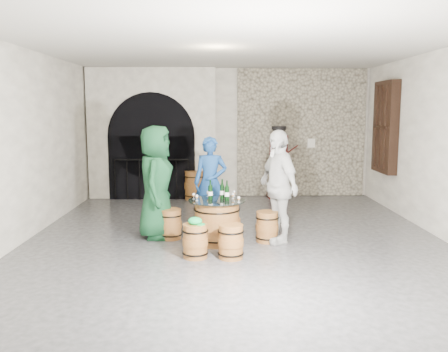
{
  "coord_description": "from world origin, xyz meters",
  "views": [
    {
      "loc": [
        -0.28,
        -7.99,
        2.17
      ],
      "look_at": [
        -0.18,
        0.05,
        1.05
      ],
      "focal_mm": 38.0,
      "sensor_mm": 36.0,
      "label": 1
    }
  ],
  "objects_px": {
    "barrel_stool_right": "(267,227)",
    "wine_bottle_center": "(227,192)",
    "barrel_stool_near_left": "(195,241)",
    "wine_bottle_left": "(210,192)",
    "person_white": "(278,186)",
    "corking_press": "(279,156)",
    "person_blue": "(210,183)",
    "person_green": "(156,182)",
    "wine_bottle_right": "(222,191)",
    "side_barrel": "(195,185)",
    "barrel_table": "(217,222)",
    "barrel_stool_far": "(212,217)",
    "barrel_stool_near_right": "(231,242)",
    "barrel_stool_left": "(171,224)"
  },
  "relations": [
    {
      "from": "barrel_stool_right",
      "to": "wine_bottle_center",
      "type": "bearing_deg",
      "value": -169.82
    },
    {
      "from": "barrel_stool_near_left",
      "to": "wine_bottle_left",
      "type": "relative_size",
      "value": 1.57
    },
    {
      "from": "person_white",
      "to": "corking_press",
      "type": "distance_m",
      "value": 4.01
    },
    {
      "from": "barrel_stool_near_left",
      "to": "person_white",
      "type": "xyz_separation_m",
      "value": [
        1.32,
        0.87,
        0.68
      ]
    },
    {
      "from": "person_blue",
      "to": "barrel_stool_near_left",
      "type": "bearing_deg",
      "value": -87.2
    },
    {
      "from": "person_green",
      "to": "wine_bottle_right",
      "type": "distance_m",
      "value": 1.16
    },
    {
      "from": "barrel_stool_right",
      "to": "person_white",
      "type": "height_order",
      "value": "person_white"
    },
    {
      "from": "barrel_stool_near_left",
      "to": "wine_bottle_right",
      "type": "bearing_deg",
      "value": 65.31
    },
    {
      "from": "barrel_stool_near_left",
      "to": "side_barrel",
      "type": "relative_size",
      "value": 0.72
    },
    {
      "from": "barrel_stool_near_left",
      "to": "person_green",
      "type": "height_order",
      "value": "person_green"
    },
    {
      "from": "person_blue",
      "to": "person_white",
      "type": "relative_size",
      "value": 0.91
    },
    {
      "from": "barrel_table",
      "to": "barrel_stool_far",
      "type": "relative_size",
      "value": 1.83
    },
    {
      "from": "wine_bottle_left",
      "to": "barrel_stool_far",
      "type": "bearing_deg",
      "value": 89.28
    },
    {
      "from": "person_blue",
      "to": "wine_bottle_right",
      "type": "bearing_deg",
      "value": -68.37
    },
    {
      "from": "person_white",
      "to": "wine_bottle_center",
      "type": "height_order",
      "value": "person_white"
    },
    {
      "from": "barrel_stool_near_right",
      "to": "person_green",
      "type": "relative_size",
      "value": 0.27
    },
    {
      "from": "person_blue",
      "to": "wine_bottle_right",
      "type": "relative_size",
      "value": 5.21
    },
    {
      "from": "barrel_stool_left",
      "to": "corking_press",
      "type": "distance_m",
      "value": 4.5
    },
    {
      "from": "barrel_stool_right",
      "to": "wine_bottle_left",
      "type": "relative_size",
      "value": 1.57
    },
    {
      "from": "barrel_table",
      "to": "person_blue",
      "type": "distance_m",
      "value": 1.16
    },
    {
      "from": "barrel_stool_near_left",
      "to": "wine_bottle_center",
      "type": "bearing_deg",
      "value": 56.61
    },
    {
      "from": "barrel_stool_left",
      "to": "wine_bottle_right",
      "type": "relative_size",
      "value": 1.57
    },
    {
      "from": "barrel_stool_right",
      "to": "barrel_stool_near_left",
      "type": "distance_m",
      "value": 1.43
    },
    {
      "from": "person_white",
      "to": "side_barrel",
      "type": "height_order",
      "value": "person_white"
    },
    {
      "from": "barrel_table",
      "to": "barrel_stool_near_left",
      "type": "bearing_deg",
      "value": -112.44
    },
    {
      "from": "barrel_stool_left",
      "to": "barrel_stool_near_left",
      "type": "relative_size",
      "value": 1.0
    },
    {
      "from": "barrel_stool_near_left",
      "to": "barrel_table",
      "type": "bearing_deg",
      "value": 67.56
    },
    {
      "from": "barrel_stool_near_left",
      "to": "person_blue",
      "type": "bearing_deg",
      "value": 83.86
    },
    {
      "from": "barrel_stool_far",
      "to": "person_green",
      "type": "distance_m",
      "value": 1.26
    },
    {
      "from": "barrel_stool_near_left",
      "to": "side_barrel",
      "type": "height_order",
      "value": "side_barrel"
    },
    {
      "from": "person_green",
      "to": "person_white",
      "type": "bearing_deg",
      "value": -94.67
    },
    {
      "from": "barrel_stool_left",
      "to": "person_green",
      "type": "bearing_deg",
      "value": 160.31
    },
    {
      "from": "person_green",
      "to": "wine_bottle_right",
      "type": "relative_size",
      "value": 5.9
    },
    {
      "from": "barrel_stool_right",
      "to": "corking_press",
      "type": "xyz_separation_m",
      "value": [
        0.68,
        3.99,
        0.78
      ]
    },
    {
      "from": "barrel_table",
      "to": "person_white",
      "type": "xyz_separation_m",
      "value": [
        1.0,
        0.09,
        0.57
      ]
    },
    {
      "from": "barrel_stool_right",
      "to": "wine_bottle_right",
      "type": "height_order",
      "value": "wine_bottle_right"
    },
    {
      "from": "person_blue",
      "to": "wine_bottle_right",
      "type": "height_order",
      "value": "person_blue"
    },
    {
      "from": "person_blue",
      "to": "wine_bottle_left",
      "type": "distance_m",
      "value": 1.01
    },
    {
      "from": "barrel_stool_far",
      "to": "wine_bottle_left",
      "type": "distance_m",
      "value": 1.0
    },
    {
      "from": "wine_bottle_left",
      "to": "wine_bottle_right",
      "type": "distance_m",
      "value": 0.21
    },
    {
      "from": "person_white",
      "to": "corking_press",
      "type": "relative_size",
      "value": 1.04
    },
    {
      "from": "barrel_stool_near_right",
      "to": "corking_press",
      "type": "relative_size",
      "value": 0.29
    },
    {
      "from": "barrel_stool_near_right",
      "to": "barrel_stool_left",
      "type": "bearing_deg",
      "value": 132.32
    },
    {
      "from": "side_barrel",
      "to": "barrel_stool_near_right",
      "type": "bearing_deg",
      "value": -80.82
    },
    {
      "from": "barrel_stool_left",
      "to": "person_white",
      "type": "height_order",
      "value": "person_white"
    },
    {
      "from": "barrel_stool_right",
      "to": "barrel_stool_near_left",
      "type": "height_order",
      "value": "same"
    },
    {
      "from": "side_barrel",
      "to": "wine_bottle_right",
      "type": "bearing_deg",
      "value": -80.38
    },
    {
      "from": "person_green",
      "to": "corking_press",
      "type": "xyz_separation_m",
      "value": [
        2.55,
        3.7,
        0.08
      ]
    },
    {
      "from": "wine_bottle_center",
      "to": "barrel_stool_near_right",
      "type": "bearing_deg",
      "value": -86.7
    },
    {
      "from": "side_barrel",
      "to": "corking_press",
      "type": "height_order",
      "value": "corking_press"
    }
  ]
}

